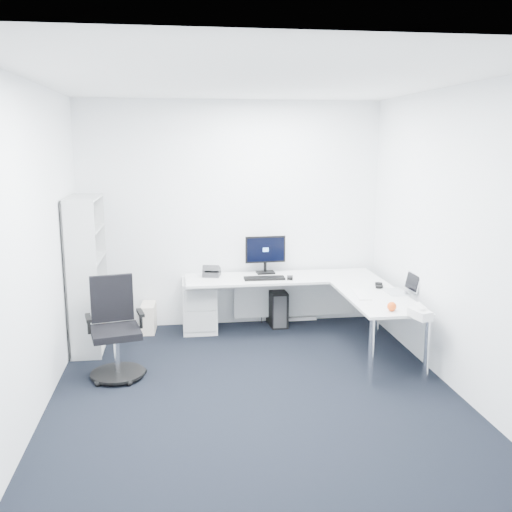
{
  "coord_description": "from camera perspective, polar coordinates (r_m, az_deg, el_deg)",
  "views": [
    {
      "loc": [
        -0.65,
        -4.7,
        2.22
      ],
      "look_at": [
        0.15,
        1.05,
        1.05
      ],
      "focal_mm": 40.0,
      "sensor_mm": 36.0,
      "label": 1
    }
  ],
  "objects": [
    {
      "name": "desk_phone",
      "position": [
        6.73,
        -4.46,
        -1.45
      ],
      "size": [
        0.23,
        0.23,
        0.14
      ],
      "primitive_type": null,
      "rotation": [
        0.0,
        0.0,
        -0.23
      ],
      "color": "#2D2D2F",
      "rests_on": "l_desk"
    },
    {
      "name": "ground",
      "position": [
        5.23,
        -0.05,
        -13.69
      ],
      "size": [
        4.2,
        4.2,
        0.0
      ],
      "primitive_type": "plane",
      "color": "black"
    },
    {
      "name": "ceiling",
      "position": [
        4.76,
        -0.05,
        17.2
      ],
      "size": [
        4.2,
        4.2,
        0.0
      ],
      "primitive_type": "plane",
      "color": "white"
    },
    {
      "name": "tissue_box",
      "position": [
        5.34,
        16.08,
        -5.61
      ],
      "size": [
        0.17,
        0.25,
        0.08
      ],
      "primitive_type": "cube",
      "rotation": [
        0.0,
        0.0,
        0.24
      ],
      "color": "silver",
      "rests_on": "l_desk"
    },
    {
      "name": "drawer_pedestal",
      "position": [
        6.83,
        -5.68,
        -4.94
      ],
      "size": [
        0.4,
        0.49,
        0.61
      ],
      "primitive_type": "cube",
      "color": "silver",
      "rests_on": "ground"
    },
    {
      "name": "wall_left",
      "position": [
        4.91,
        -21.34,
        0.42
      ],
      "size": [
        0.02,
        4.2,
        2.7
      ],
      "primitive_type": "cube",
      "color": "white",
      "rests_on": "ground"
    },
    {
      "name": "beige_pc_tower",
      "position": [
        6.91,
        -10.69,
        -6.09
      ],
      "size": [
        0.18,
        0.36,
        0.34
      ],
      "primitive_type": "cube",
      "rotation": [
        0.0,
        0.0,
        -0.05
      ],
      "color": "beige",
      "rests_on": "ground"
    },
    {
      "name": "headphones",
      "position": [
        6.38,
        12.2,
        -2.79
      ],
      "size": [
        0.17,
        0.22,
        0.05
      ],
      "primitive_type": null,
      "rotation": [
        0.0,
        0.0,
        -0.3
      ],
      "color": "black",
      "rests_on": "l_desk"
    },
    {
      "name": "black_keyboard",
      "position": [
        6.57,
        0.84,
        -2.24
      ],
      "size": [
        0.47,
        0.18,
        0.02
      ],
      "primitive_type": "cube",
      "rotation": [
        0.0,
        0.0,
        -0.02
      ],
      "color": "black",
      "rests_on": "l_desk"
    },
    {
      "name": "laptop",
      "position": [
        6.15,
        13.86,
        -2.63
      ],
      "size": [
        0.31,
        0.3,
        0.21
      ],
      "primitive_type": null,
      "rotation": [
        0.0,
        0.0,
        0.04
      ],
      "color": "silver",
      "rests_on": "l_desk"
    },
    {
      "name": "wall_right",
      "position": [
        5.37,
        19.37,
        1.43
      ],
      "size": [
        0.02,
        4.2,
        2.7
      ],
      "primitive_type": "cube",
      "color": "white",
      "rests_on": "ground"
    },
    {
      "name": "monitor",
      "position": [
        6.82,
        0.96,
        0.17
      ],
      "size": [
        0.49,
        0.18,
        0.47
      ],
      "primitive_type": null,
      "rotation": [
        0.0,
        0.0,
        0.05
      ],
      "color": "black",
      "rests_on": "l_desk"
    },
    {
      "name": "white_keyboard",
      "position": [
        6.01,
        10.48,
        -3.78
      ],
      "size": [
        0.18,
        0.45,
        0.01
      ],
      "primitive_type": "cube",
      "rotation": [
        0.0,
        0.0,
        -0.12
      ],
      "color": "silver",
      "rests_on": "l_desk"
    },
    {
      "name": "black_pc_tower",
      "position": [
        7.04,
        2.09,
        -5.12
      ],
      "size": [
        0.22,
        0.45,
        0.43
      ],
      "primitive_type": "cube",
      "rotation": [
        0.0,
        0.0,
        0.04
      ],
      "color": "black",
      "rests_on": "ground"
    },
    {
      "name": "wall_front",
      "position": [
        2.81,
        5.84,
        -6.64
      ],
      "size": [
        3.6,
        0.02,
        2.7
      ],
      "primitive_type": "cube",
      "color": "white",
      "rests_on": "ground"
    },
    {
      "name": "orange_fruit",
      "position": [
        5.5,
        13.42,
        -4.94
      ],
      "size": [
        0.09,
        0.09,
        0.09
      ],
      "primitive_type": "sphere",
      "color": "#EE5315",
      "rests_on": "l_desk"
    },
    {
      "name": "task_chair",
      "position": [
        5.57,
        -13.85,
        -7.15
      ],
      "size": [
        0.64,
        0.64,
        0.96
      ],
      "primitive_type": null,
      "rotation": [
        0.0,
        0.0,
        0.21
      ],
      "color": "black",
      "rests_on": "ground"
    },
    {
      "name": "mouse",
      "position": [
        6.58,
        3.41,
        -2.19
      ],
      "size": [
        0.08,
        0.12,
        0.03
      ],
      "primitive_type": "cube",
      "rotation": [
        0.0,
        0.0,
        -0.19
      ],
      "color": "black",
      "rests_on": "l_desk"
    },
    {
      "name": "power_strip",
      "position": [
        7.27,
        4.57,
        -6.24
      ],
      "size": [
        0.38,
        0.07,
        0.04
      ],
      "primitive_type": "cube",
      "rotation": [
        0.0,
        0.0,
        0.01
      ],
      "color": "silver",
      "rests_on": "ground"
    },
    {
      "name": "bookshelf",
      "position": [
        6.38,
        -16.53,
        -1.71
      ],
      "size": [
        0.32,
        0.83,
        1.65
      ],
      "primitive_type": null,
      "color": "#B7B9B9",
      "rests_on": "ground"
    },
    {
      "name": "l_desk",
      "position": [
        6.49,
        3.09,
        -5.54
      ],
      "size": [
        2.26,
        1.26,
        0.66
      ],
      "primitive_type": null,
      "color": "silver",
      "rests_on": "ground"
    },
    {
      "name": "wall_back",
      "position": [
        6.88,
        -2.45,
        4.13
      ],
      "size": [
        3.6,
        0.02,
        2.7
      ],
      "primitive_type": "cube",
      "color": "white",
      "rests_on": "ground"
    }
  ]
}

